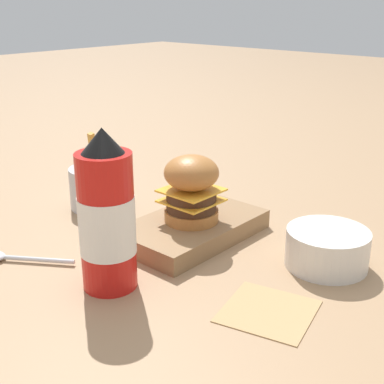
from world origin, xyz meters
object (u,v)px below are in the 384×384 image
object	(u,v)px
burger	(191,188)
ketchup_bottle	(107,218)
fries_basket	(97,186)
side_bowl	(327,247)
spoon	(0,257)
serving_board	(192,228)

from	to	relation	value
burger	ketchup_bottle	xyz separation A→B (m)	(0.20, 0.02, 0.01)
ketchup_bottle	fries_basket	world-z (taller)	ketchup_bottle
burger	side_bowl	size ratio (longest dim) A/B	0.91
spoon	fries_basket	bearing A→B (deg)	-108.59
side_bowl	spoon	size ratio (longest dim) A/B	0.86
serving_board	ketchup_bottle	bearing A→B (deg)	5.82
fries_basket	ketchup_bottle	bearing A→B (deg)	54.07
burger	spoon	distance (m)	0.32
side_bowl	burger	bearing A→B (deg)	-74.40
burger	ketchup_bottle	distance (m)	0.20
ketchup_bottle	fries_basket	size ratio (longest dim) A/B	1.59
ketchup_bottle	burger	bearing A→B (deg)	-174.40
fries_basket	spoon	distance (m)	0.26
burger	fries_basket	bearing A→B (deg)	-86.82
serving_board	fries_basket	world-z (taller)	fries_basket
ketchup_bottle	side_bowl	world-z (taller)	ketchup_bottle
serving_board	fries_basket	distance (m)	0.23
burger	spoon	xyz separation A→B (m)	(0.26, -0.17, -0.08)
burger	side_bowl	xyz separation A→B (m)	(-0.06, 0.22, -0.06)
fries_basket	serving_board	bearing A→B (deg)	93.85
ketchup_bottle	serving_board	bearing A→B (deg)	-174.18
fries_basket	spoon	xyz separation A→B (m)	(0.25, 0.07, -0.04)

